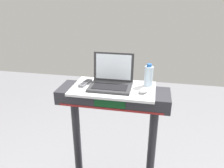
{
  "coord_description": "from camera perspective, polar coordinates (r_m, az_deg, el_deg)",
  "views": [
    {
      "loc": [
        0.3,
        -0.85,
        1.89
      ],
      "look_at": [
        0.0,
        0.65,
        1.26
      ],
      "focal_mm": 34.64,
      "sensor_mm": 36.0,
      "label": 1
    }
  ],
  "objects": [
    {
      "name": "water_bottle",
      "position": [
        1.75,
        9.64,
        2.1
      ],
      "size": [
        0.07,
        0.07,
        0.19
      ],
      "color": "silver",
      "rests_on": "desk_board"
    },
    {
      "name": "desk_board",
      "position": [
        1.73,
        0.33,
        -1.23
      ],
      "size": [
        0.66,
        0.39,
        0.02
      ],
      "primitive_type": "cube",
      "color": "silver",
      "rests_on": "treadmill_base"
    },
    {
      "name": "tv_remote",
      "position": [
        1.8,
        -7.03,
        0.3
      ],
      "size": [
        0.08,
        0.17,
        0.02
      ],
      "color": "slate",
      "rests_on": "desk_board"
    },
    {
      "name": "laptop",
      "position": [
        1.73,
        -0.18,
        1.03
      ],
      "size": [
        0.33,
        0.27,
        0.25
      ],
      "rotation": [
        0.0,
        0.0,
        0.07
      ],
      "color": "#2D2D30",
      "rests_on": "desk_board"
    },
    {
      "name": "computer_mouse",
      "position": [
        1.64,
        8.4,
        -1.69
      ],
      "size": [
        0.1,
        0.12,
        0.03
      ],
      "primitive_type": "ellipsoid",
      "rotation": [
        0.0,
        0.0,
        -0.47
      ],
      "color": "#B2B2B7",
      "rests_on": "desk_board"
    }
  ]
}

